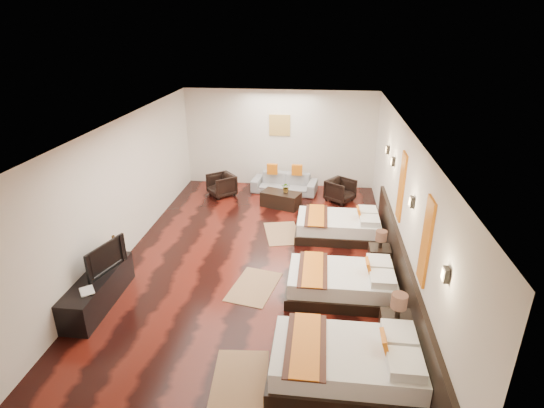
# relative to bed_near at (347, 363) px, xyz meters

# --- Properties ---
(floor) EXTENTS (5.50, 9.50, 0.01)m
(floor) POSITION_rel_bed_near_xyz_m (-1.70, 2.83, -0.27)
(floor) COLOR black
(floor) RESTS_ON ground
(ceiling) EXTENTS (5.50, 9.50, 0.01)m
(ceiling) POSITION_rel_bed_near_xyz_m (-1.70, 2.83, 2.53)
(ceiling) COLOR white
(ceiling) RESTS_ON floor
(back_wall) EXTENTS (5.50, 0.01, 2.80)m
(back_wall) POSITION_rel_bed_near_xyz_m (-1.70, 7.58, 1.13)
(back_wall) COLOR silver
(back_wall) RESTS_ON floor
(left_wall) EXTENTS (0.01, 9.50, 2.80)m
(left_wall) POSITION_rel_bed_near_xyz_m (-4.45, 2.83, 1.13)
(left_wall) COLOR silver
(left_wall) RESTS_ON floor
(right_wall) EXTENTS (0.01, 9.50, 2.80)m
(right_wall) POSITION_rel_bed_near_xyz_m (1.05, 2.83, 1.13)
(right_wall) COLOR silver
(right_wall) RESTS_ON floor
(headboard_panel) EXTENTS (0.08, 6.60, 0.90)m
(headboard_panel) POSITION_rel_bed_near_xyz_m (1.01, 2.03, 0.18)
(headboard_panel) COLOR black
(headboard_panel) RESTS_ON floor
(bed_near) EXTENTS (2.08, 1.31, 0.79)m
(bed_near) POSITION_rel_bed_near_xyz_m (0.00, 0.00, 0.00)
(bed_near) COLOR black
(bed_near) RESTS_ON floor
(bed_mid) EXTENTS (1.94, 1.22, 0.74)m
(bed_mid) POSITION_rel_bed_near_xyz_m (-0.00, 2.00, -0.02)
(bed_mid) COLOR black
(bed_mid) RESTS_ON floor
(bed_far) EXTENTS (1.91, 1.20, 0.73)m
(bed_far) POSITION_rel_bed_near_xyz_m (-0.00, 4.34, -0.02)
(bed_far) COLOR black
(bed_far) RESTS_ON floor
(nightstand_a) EXTENTS (0.45, 0.45, 0.89)m
(nightstand_a) POSITION_rel_bed_near_xyz_m (0.75, 0.80, 0.04)
(nightstand_a) COLOR black
(nightstand_a) RESTS_ON floor
(nightstand_b) EXTENTS (0.41, 0.41, 0.81)m
(nightstand_b) POSITION_rel_bed_near_xyz_m (0.75, 3.03, 0.01)
(nightstand_b) COLOR black
(nightstand_b) RESTS_ON floor
(jute_mat_near) EXTENTS (0.84, 1.26, 0.01)m
(jute_mat_near) POSITION_rel_bed_near_xyz_m (-1.45, -0.23, -0.27)
(jute_mat_near) COLOR #926D4A
(jute_mat_near) RESTS_ON floor
(jute_mat_mid) EXTENTS (0.98, 1.33, 0.01)m
(jute_mat_mid) POSITION_rel_bed_near_xyz_m (-1.61, 2.06, -0.27)
(jute_mat_mid) COLOR #926D4A
(jute_mat_mid) RESTS_ON floor
(jute_mat_far) EXTENTS (1.01, 1.34, 0.01)m
(jute_mat_far) POSITION_rel_bed_near_xyz_m (-1.29, 4.31, -0.27)
(jute_mat_far) COLOR #926D4A
(jute_mat_far) RESTS_ON floor
(tv_console) EXTENTS (0.50, 1.80, 0.55)m
(tv_console) POSITION_rel_bed_near_xyz_m (-4.20, 1.24, 0.00)
(tv_console) COLOR black
(tv_console) RESTS_ON floor
(tv) EXTENTS (0.36, 0.91, 0.53)m
(tv) POSITION_rel_bed_near_xyz_m (-4.15, 1.46, 0.54)
(tv) COLOR black
(tv) RESTS_ON tv_console
(book) EXTENTS (0.34, 0.35, 0.03)m
(book) POSITION_rel_bed_near_xyz_m (-4.20, 0.73, 0.29)
(book) COLOR black
(book) RESTS_ON tv_console
(figurine) EXTENTS (0.38, 0.38, 0.38)m
(figurine) POSITION_rel_bed_near_xyz_m (-4.20, 2.02, 0.47)
(figurine) COLOR brown
(figurine) RESTS_ON tv_console
(sofa) EXTENTS (1.90, 0.93, 0.53)m
(sofa) POSITION_rel_bed_near_xyz_m (-1.49, 6.94, -0.01)
(sofa) COLOR gray
(sofa) RESTS_ON floor
(armchair_left) EXTENTS (0.94, 0.94, 0.62)m
(armchair_left) POSITION_rel_bed_near_xyz_m (-3.22, 6.49, 0.04)
(armchair_left) COLOR black
(armchair_left) RESTS_ON floor
(armchair_right) EXTENTS (0.92, 0.92, 0.61)m
(armchair_right) POSITION_rel_bed_near_xyz_m (0.08, 6.46, 0.03)
(armchair_right) COLOR black
(armchair_right) RESTS_ON floor
(coffee_table) EXTENTS (1.11, 0.80, 0.40)m
(coffee_table) POSITION_rel_bed_near_xyz_m (-1.49, 5.89, -0.07)
(coffee_table) COLOR black
(coffee_table) RESTS_ON floor
(table_plant) EXTENTS (0.25, 0.22, 0.27)m
(table_plant) POSITION_rel_bed_near_xyz_m (-1.35, 5.92, 0.26)
(table_plant) COLOR #2D5D1F
(table_plant) RESTS_ON coffee_table
(orange_panel_a) EXTENTS (0.04, 0.40, 1.30)m
(orange_panel_a) POSITION_rel_bed_near_xyz_m (1.03, 0.93, 1.43)
(orange_panel_a) COLOR #D86014
(orange_panel_a) RESTS_ON right_wall
(orange_panel_b) EXTENTS (0.04, 0.40, 1.30)m
(orange_panel_b) POSITION_rel_bed_near_xyz_m (1.03, 3.13, 1.43)
(orange_panel_b) COLOR #D86014
(orange_panel_b) RESTS_ON right_wall
(sconce_near) EXTENTS (0.07, 0.12, 0.18)m
(sconce_near) POSITION_rel_bed_near_xyz_m (1.01, -0.17, 1.58)
(sconce_near) COLOR black
(sconce_near) RESTS_ON right_wall
(sconce_mid) EXTENTS (0.07, 0.12, 0.18)m
(sconce_mid) POSITION_rel_bed_near_xyz_m (1.01, 2.03, 1.58)
(sconce_mid) COLOR black
(sconce_mid) RESTS_ON right_wall
(sconce_far) EXTENTS (0.07, 0.12, 0.18)m
(sconce_far) POSITION_rel_bed_near_xyz_m (1.01, 4.23, 1.58)
(sconce_far) COLOR black
(sconce_far) RESTS_ON right_wall
(sconce_lounge) EXTENTS (0.07, 0.12, 0.18)m
(sconce_lounge) POSITION_rel_bed_near_xyz_m (1.01, 5.13, 1.58)
(sconce_lounge) COLOR black
(sconce_lounge) RESTS_ON right_wall
(gold_artwork) EXTENTS (0.60, 0.04, 0.60)m
(gold_artwork) POSITION_rel_bed_near_xyz_m (-1.70, 7.56, 1.53)
(gold_artwork) COLOR #AD873F
(gold_artwork) RESTS_ON back_wall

